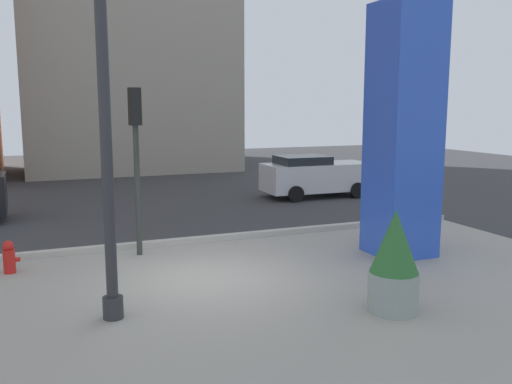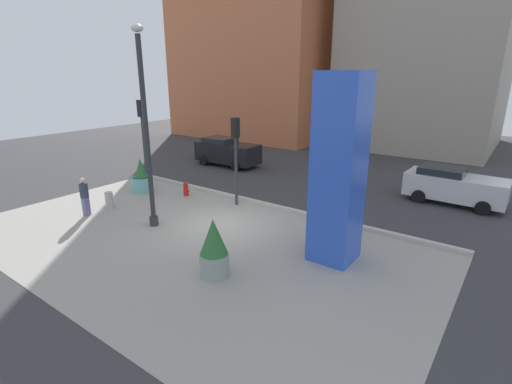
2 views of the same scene
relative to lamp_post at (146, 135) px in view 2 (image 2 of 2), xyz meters
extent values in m
plane|color=#38383A|center=(2.19, 5.58, -3.78)|extent=(60.00, 60.00, 0.00)
cube|color=#9E998E|center=(2.19, -0.42, -3.78)|extent=(18.00, 10.00, 0.02)
cube|color=#B7B2A8|center=(2.19, 4.70, -3.70)|extent=(18.00, 0.24, 0.16)
cylinder|color=#2D2D33|center=(0.00, 0.00, -3.58)|extent=(0.36, 0.36, 0.40)
cylinder|color=#2D2D33|center=(0.00, 0.00, -0.07)|extent=(0.20, 0.20, 7.42)
ellipsoid|color=silver|center=(0.00, 0.00, 3.82)|extent=(0.44, 0.44, 0.28)
cube|color=blue|center=(7.28, 1.71, -0.70)|extent=(1.41, 1.41, 6.15)
cylinder|color=gray|center=(4.77, -1.54, -3.41)|extent=(0.92, 0.92, 0.74)
cylinder|color=#382819|center=(4.77, -1.54, -3.06)|extent=(0.84, 0.84, 0.04)
cone|color=#2D6B33|center=(4.77, -1.54, -2.46)|extent=(0.87, 0.87, 1.15)
cylinder|color=#6BB2B2|center=(-4.26, 2.73, -3.38)|extent=(1.07, 1.07, 0.80)
cylinder|color=#382819|center=(-4.26, 2.73, -3.00)|extent=(0.98, 0.98, 0.04)
cone|color=#2D6B33|center=(-4.26, 2.73, -2.48)|extent=(0.62, 0.62, 1.01)
cylinder|color=red|center=(-1.80, 3.56, -3.51)|extent=(0.26, 0.26, 0.55)
sphere|color=red|center=(-1.80, 3.56, -3.15)|extent=(0.24, 0.24, 0.24)
cylinder|color=red|center=(-1.63, 3.56, -3.48)|extent=(0.12, 0.10, 0.10)
cylinder|color=#B2ADA3|center=(-3.42, 0.20, -3.41)|extent=(0.36, 0.36, 0.75)
cylinder|color=#333833|center=(-5.46, 4.02, -1.90)|extent=(0.14, 0.14, 3.75)
cube|color=black|center=(-5.46, 4.02, 0.42)|extent=(0.28, 0.32, 0.90)
sphere|color=green|center=(-5.46, 4.19, 0.42)|extent=(0.18, 0.18, 0.18)
cylinder|color=#333833|center=(1.17, 4.03, -2.16)|extent=(0.14, 0.14, 3.24)
cube|color=black|center=(1.17, 4.03, -0.09)|extent=(0.28, 0.32, 0.90)
sphere|color=green|center=(1.17, 4.20, -0.36)|extent=(0.18, 0.18, 0.18)
cube|color=silver|center=(9.56, 10.37, -2.96)|extent=(4.48, 1.98, 1.11)
cube|color=#1E2328|center=(8.90, 10.39, -2.24)|extent=(2.04, 1.69, 0.33)
cylinder|color=black|center=(10.96, 11.27, -3.46)|extent=(0.65, 0.24, 0.64)
cylinder|color=black|center=(10.91, 9.41, -3.46)|extent=(0.65, 0.24, 0.64)
cylinder|color=black|center=(8.22, 11.34, -3.46)|extent=(0.65, 0.24, 0.64)
cylinder|color=black|center=(8.16, 9.48, -3.46)|extent=(0.65, 0.24, 0.64)
cube|color=black|center=(-4.32, 9.91, -2.88)|extent=(4.48, 1.89, 1.26)
cube|color=#1E2328|center=(-4.99, 9.90, -2.08)|extent=(2.03, 1.63, 0.33)
cylinder|color=black|center=(-2.96, 10.84, -3.46)|extent=(0.64, 0.23, 0.64)
cylinder|color=black|center=(-2.93, 9.03, -3.46)|extent=(0.64, 0.23, 0.64)
cylinder|color=black|center=(-5.72, 10.79, -3.46)|extent=(0.64, 0.23, 0.64)
cylinder|color=black|center=(-5.68, 8.98, -3.46)|extent=(0.64, 0.23, 0.64)
cube|color=slate|center=(-3.31, -1.02, -3.35)|extent=(0.28, 0.33, 0.86)
cylinder|color=#33384C|center=(-3.31, -1.02, -2.60)|extent=(0.46, 0.46, 0.64)
sphere|color=beige|center=(-3.31, -1.02, -2.16)|extent=(0.23, 0.23, 0.23)
cube|color=#C66B42|center=(-10.51, 22.41, 5.65)|extent=(14.92, 10.70, 18.87)
camera|label=1|loc=(-1.08, -9.47, -0.08)|focal=38.46mm
camera|label=2|loc=(12.02, -9.32, 2.33)|focal=26.53mm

